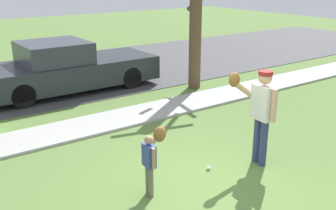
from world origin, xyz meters
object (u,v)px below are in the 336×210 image
at_px(person_child, 152,154).
at_px(person_adult, 261,107).
at_px(baseball, 208,168).
at_px(parked_pickup_dark, 66,69).
at_px(street_tree_near, 196,12).

bearing_deg(person_child, person_adult, -0.59).
relative_size(person_child, baseball, 14.43).
bearing_deg(baseball, parked_pickup_dark, 91.23).
distance_m(street_tree_near, parked_pickup_dark, 4.15).
xyz_separation_m(street_tree_near, parked_pickup_dark, (-3.32, 1.92, -1.59)).
height_order(person_child, baseball, person_child).
bearing_deg(person_child, street_tree_near, 50.59).
height_order(person_adult, parked_pickup_dark, person_adult).
bearing_deg(person_adult, street_tree_near, -110.42).
height_order(street_tree_near, parked_pickup_dark, street_tree_near).
xyz_separation_m(baseball, parked_pickup_dark, (-0.13, 6.25, 0.64)).
height_order(baseball, street_tree_near, street_tree_near).
xyz_separation_m(baseball, street_tree_near, (3.19, 4.33, 2.23)).
relative_size(person_adult, baseball, 23.76).
distance_m(person_child, parked_pickup_dark, 6.42).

